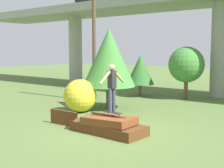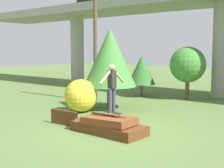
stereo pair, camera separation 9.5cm
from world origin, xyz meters
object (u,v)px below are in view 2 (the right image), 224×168
Objects in this scene: utility_pole at (95,34)px; skateboard at (112,113)px; tree_mid_back at (110,57)px; tree_behind_left at (188,65)px; bush_yellow_flowering at (81,96)px; skater at (112,85)px; tree_behind_right at (142,70)px.

skateboard is at bearing -43.08° from utility_pole.
tree_behind_left is at bearing 72.47° from tree_mid_back.
bush_yellow_flowering is at bearing -111.08° from tree_mid_back.
bush_yellow_flowering is (1.50, -2.64, -2.89)m from utility_pole.
utility_pole is (-4.89, 4.58, 1.99)m from skater.
skateboard is at bearing -63.43° from skater.
skateboard is 0.32× the size of tree_behind_right.
tree_behind_right is at bearing 104.23° from tree_mid_back.
tree_behind_left is at bearing 13.68° from tree_behind_right.
tree_behind_right reaches higher than skateboard.
tree_behind_left is (-1.27, 8.33, 0.32)m from skater.
bush_yellow_flowering is at bearing -60.39° from utility_pole.
tree_behind_right is (-3.95, 7.68, -0.04)m from skater.
tree_mid_back is at bearing -75.77° from tree_behind_right.
tree_behind_left is (3.62, 3.76, -1.66)m from utility_pole.
skateboard is 8.52m from tree_behind_left.
skateboard is at bearing -81.32° from tree_behind_left.
skater is at bearing -43.08° from utility_pole.
skater is at bearing -29.68° from bush_yellow_flowering.
skater is 1.08× the size of bush_yellow_flowering.
utility_pole is 2.34× the size of tree_behind_left.
skater reaches higher than bush_yellow_flowering.
skater is at bearing -81.32° from tree_behind_left.
utility_pole is 4.71× the size of bush_yellow_flowering.
tree_behind_left is at bearing 46.04° from utility_pole.
tree_behind_left is (-1.27, 8.33, 1.26)m from skateboard.
utility_pole is at bearing -106.88° from tree_behind_right.
utility_pole reaches higher than tree_behind_left.
tree_behind_left reaches higher than skateboard.
utility_pole is 1.83× the size of tree_mid_back.
tree_mid_back reaches higher than skateboard.
tree_behind_left is at bearing 71.68° from bush_yellow_flowering.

